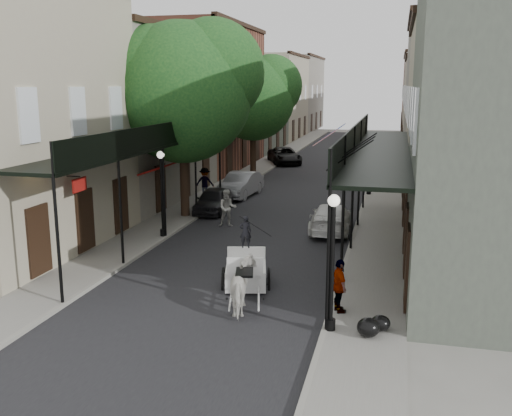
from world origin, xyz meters
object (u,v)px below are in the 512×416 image
Objects in this scene: pedestrian_sidewalk_left at (205,182)px; pedestrian_sidewalk_right at (339,286)px; car_left_mid at (241,185)px; lamppost_right_near at (332,261)px; horse at (244,286)px; car_left_far at (284,156)px; car_right_far at (350,173)px; car_right_near at (331,218)px; tree_near at (191,87)px; carriage at (246,255)px; tree_far at (258,95)px; lamppost_right_far at (370,162)px; car_left_near at (213,200)px; pedestrian_walking at (228,208)px; lamppost_left at (162,192)px.

pedestrian_sidewalk_left is 18.24m from pedestrian_sidewalk_right.
pedestrian_sidewalk_left is 2.20m from car_left_mid.
lamppost_right_near is 2.04× the size of horse.
lamppost_right_near is 33.84m from car_left_far.
pedestrian_sidewalk_right is 0.39× the size of car_right_far.
tree_near is at bearing -11.65° from car_right_near.
carriage is at bearing -60.17° from tree_near.
tree_far is 11.05m from lamppost_right_far.
tree_near is at bearing -89.81° from tree_far.
pedestrian_sidewalk_right is 0.42× the size of car_left_near.
car_left_near is 0.94× the size of car_right_far.
pedestrian_sidewalk_left reaches higher than car_right_near.
lamppost_right_near is 15.61m from car_left_near.
car_right_far is at bearing -143.44° from pedestrian_sidewalk_left.
car_right_far is at bearing 57.32° from car_left_near.
pedestrian_walking is 4.87m from car_right_near.
lamppost_right_near is at bearing -98.84° from car_left_far.
lamppost_right_far is at bearing -100.04° from car_right_near.
pedestrian_walking is (-6.10, 10.77, -1.17)m from lamppost_right_near.
tree_far is at bearing 90.19° from tree_near.
lamppost_right_far is 10.17m from car_left_near.
car_left_near is at bearing -87.08° from tree_far.
car_right_near is (1.41, 10.00, -0.13)m from horse.
car_left_mid is (0.24, 4.54, 0.08)m from car_left_near.
lamppost_right_near is at bearing -44.29° from lamppost_left.
tree_near is at bearing -113.65° from car_left_far.
pedestrian_sidewalk_left reaches higher than car_left_near.
carriage is 0.59× the size of car_left_mid.
tree_far is 4.87× the size of pedestrian_walking.
car_right_far is at bearing 71.75° from carriage.
lamppost_left reaches higher than car_left_far.
carriage is 29.94m from car_left_far.
car_left_near is (-4.48, 10.18, -0.35)m from carriage.
lamppost_left reaches higher than car_left_mid.
car_left_far is at bearing -69.87° from car_right_far.
tree_far is 9.65m from car_left_mid.
horse is 17.24m from pedestrian_sidewalk_left.
horse is 0.45× the size of car_right_far.
tree_near is 5.30× the size of horse.
car_left_mid is at bearing 31.15° from car_right_far.
tree_far is 27.74m from lamppost_right_near.
car_left_mid is at bearing -111.09° from car_left_far.
horse is at bearing -97.97° from lamppost_right_far.
tree_far is 8.51m from car_left_far.
pedestrian_walking is 7.41m from car_left_mid.
lamppost_left reaches higher than horse.
carriage is 7.93m from car_right_near.
pedestrian_sidewalk_right is (8.30, -6.72, -1.14)m from lamppost_left.
car_right_far is (6.20, -8.33, -0.01)m from car_left_far.
tree_far reaches higher than car_right_far.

